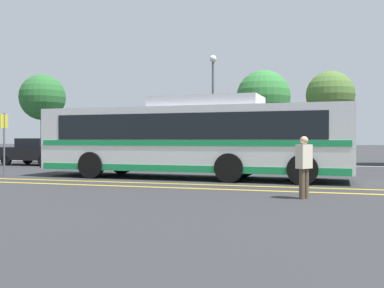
{
  "coord_description": "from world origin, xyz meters",
  "views": [
    {
      "loc": [
        4.29,
        -16.62,
        1.47
      ],
      "look_at": [
        -0.57,
        -0.39,
        1.3
      ],
      "focal_mm": 42.0,
      "sensor_mm": 36.0,
      "label": 1
    }
  ],
  "objects_px": {
    "bus_stop_sign": "(4,136)",
    "tree_1": "(42,98)",
    "tree_3": "(330,95)",
    "street_lamp": "(213,93)",
    "pedestrian_0": "(304,164)",
    "parked_car_0": "(35,152)",
    "parked_car_1": "(138,154)",
    "transit_bus": "(192,138)",
    "tree_2": "(263,97)"
  },
  "relations": [
    {
      "from": "bus_stop_sign",
      "to": "tree_1",
      "type": "xyz_separation_m",
      "value": [
        -7.08,
        12.61,
        2.87
      ]
    },
    {
      "from": "tree_1",
      "to": "tree_3",
      "type": "relative_size",
      "value": 1.11
    },
    {
      "from": "street_lamp",
      "to": "tree_1",
      "type": "distance_m",
      "value": 13.53
    },
    {
      "from": "pedestrian_0",
      "to": "bus_stop_sign",
      "type": "relative_size",
      "value": 0.61
    },
    {
      "from": "parked_car_0",
      "to": "parked_car_1",
      "type": "distance_m",
      "value": 6.46
    },
    {
      "from": "transit_bus",
      "to": "parked_car_0",
      "type": "bearing_deg",
      "value": 64.27
    },
    {
      "from": "bus_stop_sign",
      "to": "tree_2",
      "type": "xyz_separation_m",
      "value": [
        8.89,
        11.12,
        2.32
      ]
    },
    {
      "from": "tree_1",
      "to": "tree_2",
      "type": "height_order",
      "value": "tree_1"
    },
    {
      "from": "parked_car_0",
      "to": "transit_bus",
      "type": "bearing_deg",
      "value": -114.97
    },
    {
      "from": "tree_1",
      "to": "tree_2",
      "type": "distance_m",
      "value": 16.05
    },
    {
      "from": "parked_car_1",
      "to": "street_lamp",
      "type": "xyz_separation_m",
      "value": [
        3.27,
        3.24,
        3.4
      ]
    },
    {
      "from": "tree_1",
      "to": "tree_3",
      "type": "height_order",
      "value": "tree_1"
    },
    {
      "from": "transit_bus",
      "to": "tree_2",
      "type": "xyz_separation_m",
      "value": [
        1.33,
        9.97,
        2.38
      ]
    },
    {
      "from": "parked_car_0",
      "to": "tree_1",
      "type": "relative_size",
      "value": 0.67
    },
    {
      "from": "street_lamp",
      "to": "tree_2",
      "type": "bearing_deg",
      "value": 24.23
    },
    {
      "from": "pedestrian_0",
      "to": "tree_2",
      "type": "distance_m",
      "value": 15.4
    },
    {
      "from": "parked_car_0",
      "to": "tree_1",
      "type": "xyz_separation_m",
      "value": [
        -3.53,
        5.7,
        3.69
      ]
    },
    {
      "from": "pedestrian_0",
      "to": "tree_2",
      "type": "bearing_deg",
      "value": 43.26
    },
    {
      "from": "bus_stop_sign",
      "to": "tree_1",
      "type": "bearing_deg",
      "value": 31.01
    },
    {
      "from": "street_lamp",
      "to": "tree_3",
      "type": "distance_m",
      "value": 7.05
    },
    {
      "from": "bus_stop_sign",
      "to": "tree_1",
      "type": "relative_size",
      "value": 0.41
    },
    {
      "from": "parked_car_0",
      "to": "parked_car_1",
      "type": "xyz_separation_m",
      "value": [
        6.45,
        -0.25,
        -0.07
      ]
    },
    {
      "from": "bus_stop_sign",
      "to": "tree_3",
      "type": "distance_m",
      "value": 18.1
    },
    {
      "from": "tree_3",
      "to": "tree_1",
      "type": "bearing_deg",
      "value": -179.64
    },
    {
      "from": "tree_2",
      "to": "street_lamp",
      "type": "bearing_deg",
      "value": -155.77
    },
    {
      "from": "transit_bus",
      "to": "parked_car_1",
      "type": "bearing_deg",
      "value": 41.83
    },
    {
      "from": "transit_bus",
      "to": "tree_1",
      "type": "relative_size",
      "value": 1.96
    },
    {
      "from": "parked_car_0",
      "to": "tree_2",
      "type": "xyz_separation_m",
      "value": [
        12.43,
        4.21,
        3.15
      ]
    },
    {
      "from": "street_lamp",
      "to": "transit_bus",
      "type": "bearing_deg",
      "value": -81.02
    },
    {
      "from": "pedestrian_0",
      "to": "street_lamp",
      "type": "relative_size",
      "value": 0.25
    },
    {
      "from": "transit_bus",
      "to": "bus_stop_sign",
      "type": "relative_size",
      "value": 4.73
    },
    {
      "from": "bus_stop_sign",
      "to": "street_lamp",
      "type": "height_order",
      "value": "street_lamp"
    },
    {
      "from": "parked_car_0",
      "to": "tree_3",
      "type": "bearing_deg",
      "value": -67.72
    },
    {
      "from": "transit_bus",
      "to": "parked_car_1",
      "type": "relative_size",
      "value": 2.88
    },
    {
      "from": "pedestrian_0",
      "to": "tree_3",
      "type": "xyz_separation_m",
      "value": [
        0.75,
        16.41,
        3.21
      ]
    },
    {
      "from": "street_lamp",
      "to": "tree_3",
      "type": "bearing_deg",
      "value": 23.73
    },
    {
      "from": "transit_bus",
      "to": "street_lamp",
      "type": "bearing_deg",
      "value": 10.68
    },
    {
      "from": "street_lamp",
      "to": "tree_2",
      "type": "height_order",
      "value": "street_lamp"
    },
    {
      "from": "parked_car_0",
      "to": "street_lamp",
      "type": "bearing_deg",
      "value": -70.44
    },
    {
      "from": "bus_stop_sign",
      "to": "tree_3",
      "type": "bearing_deg",
      "value": -43.04
    },
    {
      "from": "parked_car_1",
      "to": "street_lamp",
      "type": "height_order",
      "value": "street_lamp"
    },
    {
      "from": "parked_car_1",
      "to": "street_lamp",
      "type": "relative_size",
      "value": 0.66
    },
    {
      "from": "bus_stop_sign",
      "to": "tree_1",
      "type": "height_order",
      "value": "tree_1"
    },
    {
      "from": "street_lamp",
      "to": "tree_3",
      "type": "xyz_separation_m",
      "value": [
        6.45,
        2.84,
        -0.02
      ]
    },
    {
      "from": "transit_bus",
      "to": "tree_3",
      "type": "height_order",
      "value": "tree_3"
    },
    {
      "from": "parked_car_1",
      "to": "pedestrian_0",
      "type": "distance_m",
      "value": 13.69
    },
    {
      "from": "tree_2",
      "to": "tree_3",
      "type": "distance_m",
      "value": 4.07
    },
    {
      "from": "tree_2",
      "to": "pedestrian_0",
      "type": "bearing_deg",
      "value": -78.59
    },
    {
      "from": "tree_3",
      "to": "tree_2",
      "type": "bearing_deg",
      "value": -156.64
    },
    {
      "from": "pedestrian_0",
      "to": "parked_car_1",
      "type": "bearing_deg",
      "value": 72.78
    }
  ]
}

